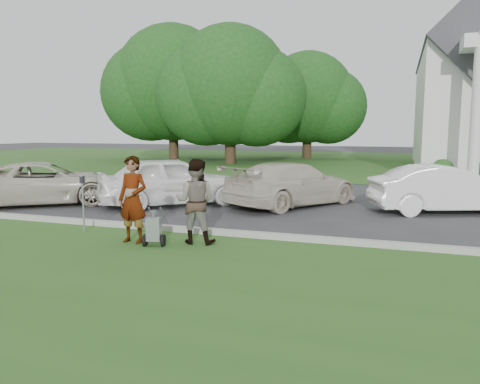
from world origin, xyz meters
The scene contains 15 objects.
ground centered at (0.00, 0.00, 0.00)m, with size 120.00×120.00×0.00m, color #333335.
grass_strip centered at (0.00, -3.00, 0.01)m, with size 80.00×7.00×0.01m, color #2E591E.
church_lawn centered at (0.00, 27.00, 0.01)m, with size 80.00×30.00×0.01m, color #2E591E.
curb centered at (0.00, 0.55, 0.07)m, with size 80.00×0.18×0.15m, color #9E9E93.
tree_left centered at (-8.01, 21.99, 5.11)m, with size 10.63×8.40×9.71m.
tree_far centered at (-14.01, 24.99, 5.69)m, with size 11.64×9.20×10.73m.
tree_back centered at (-4.01, 29.99, 4.73)m, with size 9.61×7.60×8.89m.
striping_cart centered at (-1.41, -0.86, 0.36)m, with size 0.59×0.95×0.83m.
person_left centered at (-1.99, -0.72, 0.95)m, with size 0.69×0.45×1.89m, color #999999.
person_right centered at (-0.69, -0.32, 0.91)m, with size 0.89×0.69×1.83m, color #999999.
parking_meter_near centered at (-3.71, -0.16, 0.87)m, with size 0.10×0.09×1.38m.
car_a centered at (-7.60, 3.00, 0.70)m, with size 2.32×5.03×1.40m, color beige.
car_b centered at (-3.51, 4.09, 0.81)m, with size 1.90×4.73×1.61m, color white.
car_c centered at (0.20, 5.34, 0.71)m, with size 1.99×4.89×1.42m, color beige.
car_d centered at (4.77, 5.51, 0.71)m, with size 1.50×4.30×1.42m, color white.
Camera 1 is at (3.43, -9.43, 2.47)m, focal length 35.00 mm.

